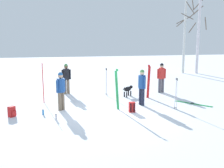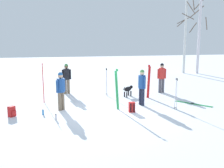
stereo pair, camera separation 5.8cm
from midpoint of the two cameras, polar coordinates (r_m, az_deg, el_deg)
name	(u,v)px [view 2 (the right image)]	position (r m, az deg, el deg)	size (l,w,h in m)	color
ground_plane	(104,114)	(11.56, -1.61, -6.36)	(60.00, 60.00, 0.00)	white
person_0	(142,85)	(12.87, 6.46, -0.19)	(0.34, 0.50, 1.72)	#1E2338
person_1	(61,89)	(12.14, -10.63, -0.96)	(0.41, 0.39, 1.72)	#72604C
person_2	(162,76)	(15.83, 10.56, 1.69)	(0.52, 0.34, 1.72)	#4C4C56
person_3	(67,77)	(15.50, -9.48, 1.54)	(0.52, 0.34, 1.72)	#72604C
dog	(128,89)	(14.75, 3.56, -1.13)	(0.71, 0.62, 0.57)	black
ski_pair_planted_0	(117,89)	(12.10, 1.17, -1.14)	(0.18, 0.21, 1.84)	green
ski_pair_planted_1	(43,83)	(13.73, -14.24, 0.26)	(0.06, 0.17, 1.99)	red
ski_pair_planted_2	(149,81)	(14.45, 7.88, 0.54)	(0.19, 0.03, 1.77)	red
ski_pair_lying_0	(193,104)	(13.77, 16.90, -4.02)	(1.34, 1.55, 0.05)	green
ski_poles_0	(106,81)	(14.85, -1.06, 0.62)	(0.07, 0.28, 1.52)	#B2B2BC
ski_poles_1	(176,93)	(12.44, 13.55, -1.82)	(0.07, 0.23, 1.43)	#B2B2BC
backpack_0	(132,107)	(11.84, 4.34, -4.91)	(0.27, 0.29, 0.44)	red
backpack_1	(12,111)	(11.90, -20.28, -5.47)	(0.35, 0.34, 0.44)	red
water_bottle_0	(43,112)	(11.80, -14.24, -5.78)	(0.07, 0.07, 0.24)	#1E72BF
water_bottle_1	(56,117)	(10.97, -11.61, -6.85)	(0.08, 0.08, 0.25)	silver
birch_tree_3	(185,32)	(24.23, 15.32, 10.47)	(1.32, 1.39, 6.76)	silver
birch_tree_4	(199,34)	(24.41, 17.96, 10.02)	(1.66, 1.66, 6.62)	silver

